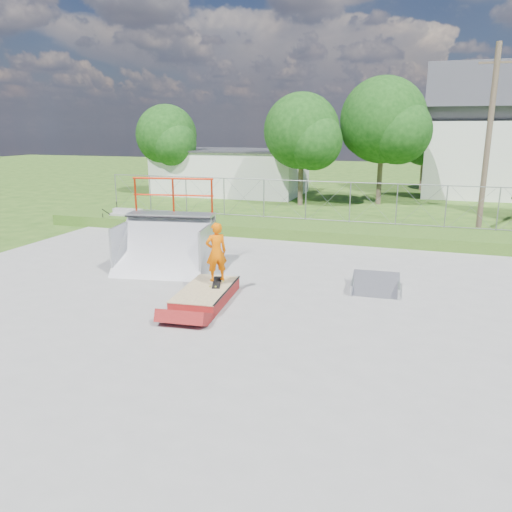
{
  "coord_description": "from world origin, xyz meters",
  "views": [
    {
      "loc": [
        4.87,
        -11.69,
        4.63
      ],
      "look_at": [
        0.63,
        1.28,
        1.1
      ],
      "focal_mm": 35.0,
      "sensor_mm": 36.0,
      "label": 1
    }
  ],
  "objects_px": {
    "quarter_pipe": "(163,227)",
    "skater": "(216,254)",
    "flat_bank_ramp": "(375,285)",
    "grind_box": "(206,295)"
  },
  "relations": [
    {
      "from": "flat_bank_ramp",
      "to": "skater",
      "type": "xyz_separation_m",
      "value": [
        -4.17,
        -1.86,
        1.04
      ]
    },
    {
      "from": "quarter_pipe",
      "to": "flat_bank_ramp",
      "type": "relative_size",
      "value": 2.05
    },
    {
      "from": "skater",
      "to": "grind_box",
      "type": "bearing_deg",
      "value": 31.45
    },
    {
      "from": "quarter_pipe",
      "to": "skater",
      "type": "bearing_deg",
      "value": -45.29
    },
    {
      "from": "quarter_pipe",
      "to": "grind_box",
      "type": "bearing_deg",
      "value": -52.34
    },
    {
      "from": "skater",
      "to": "flat_bank_ramp",
      "type": "bearing_deg",
      "value": 165.39
    },
    {
      "from": "quarter_pipe",
      "to": "flat_bank_ramp",
      "type": "xyz_separation_m",
      "value": [
        6.85,
        -0.08,
        -1.27
      ]
    },
    {
      "from": "quarter_pipe",
      "to": "flat_bank_ramp",
      "type": "height_order",
      "value": "quarter_pipe"
    },
    {
      "from": "grind_box",
      "to": "skater",
      "type": "height_order",
      "value": "skater"
    },
    {
      "from": "quarter_pipe",
      "to": "skater",
      "type": "distance_m",
      "value": 3.31
    }
  ]
}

